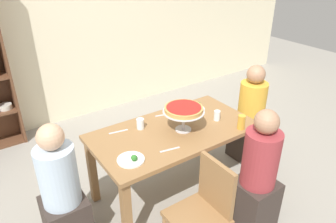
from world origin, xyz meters
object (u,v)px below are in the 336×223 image
object	(u,v)px
salad_plate_near_diner	(195,107)
diner_head_west	(62,196)
chair_near_left	(204,209)
water_glass_clear_spare	(178,107)
deep_dish_pizza_stand	(184,110)
beer_glass_amber_tall	(241,122)
diner_head_east	(250,120)
water_glass_clear_near	(140,124)
dining_table	(174,139)
cutlery_fork_far	(164,115)
water_glass_clear_far	(217,115)
cutlery_knife_near	(118,132)
cutlery_fork_near	(170,150)
diner_near_right	(257,178)
salad_plate_far_diner	(131,159)

from	to	relation	value
salad_plate_near_diner	diner_head_west	bearing A→B (deg)	-171.77
chair_near_left	water_glass_clear_spare	xyz separation A→B (m)	(0.48, 1.01, 0.31)
deep_dish_pizza_stand	beer_glass_amber_tall	world-z (taller)	deep_dish_pizza_stand
diner_head_east	water_glass_clear_near	size ratio (longest dim) A/B	11.47
diner_head_east	salad_plate_near_diner	bearing A→B (deg)	-16.84
deep_dish_pizza_stand	water_glass_clear_near	distance (m)	0.43
beer_glass_amber_tall	dining_table	bearing A→B (deg)	147.78
salad_plate_near_diner	beer_glass_amber_tall	xyz separation A→B (m)	(0.10, -0.55, 0.05)
water_glass_clear_near	cutlery_fork_far	distance (m)	0.34
beer_glass_amber_tall	water_glass_clear_far	bearing A→B (deg)	106.43
water_glass_clear_near	beer_glass_amber_tall	bearing A→B (deg)	-34.60
water_glass_clear_near	cutlery_knife_near	bearing A→B (deg)	162.99
deep_dish_pizza_stand	cutlery_fork_near	distance (m)	0.40
diner_near_right	water_glass_clear_far	size ratio (longest dim) A/B	11.54
diner_head_west	deep_dish_pizza_stand	distance (m)	1.25
water_glass_clear_far	cutlery_fork_far	distance (m)	0.54
deep_dish_pizza_stand	salad_plate_far_diner	xyz separation A→B (m)	(-0.63, -0.15, -0.19)
cutlery_fork_near	salad_plate_far_diner	bearing A→B (deg)	-177.63
water_glass_clear_far	deep_dish_pizza_stand	bearing A→B (deg)	174.76
diner_head_east	cutlery_fork_near	bearing A→B (deg)	11.57
deep_dish_pizza_stand	diner_head_west	bearing A→B (deg)	177.54
salad_plate_near_diner	cutlery_knife_near	size ratio (longest dim) A/B	1.20
diner_near_right	cutlery_fork_far	distance (m)	1.09
diner_head_west	salad_plate_far_diner	distance (m)	0.63
beer_glass_amber_tall	water_glass_clear_near	bearing A→B (deg)	145.40
salad_plate_near_diner	cutlery_fork_far	bearing A→B (deg)	167.50
water_glass_clear_near	chair_near_left	bearing A→B (deg)	-89.81
diner_head_east	cutlery_fork_far	world-z (taller)	diner_head_east
beer_glass_amber_tall	cutlery_knife_near	world-z (taller)	beer_glass_amber_tall
salad_plate_far_diner	diner_head_west	bearing A→B (deg)	159.49
deep_dish_pizza_stand	water_glass_clear_near	bearing A→B (deg)	141.70
cutlery_knife_near	diner_head_west	bearing A→B (deg)	31.68
diner_near_right	diner_head_east	bearing A→B (deg)	-44.04
diner_near_right	cutlery_fork_far	bearing A→B (deg)	15.15
diner_head_west	chair_near_left	distance (m)	1.12
diner_near_right	cutlery_knife_near	bearing A→B (deg)	39.10
diner_head_west	water_glass_clear_near	size ratio (longest dim) A/B	11.47
cutlery_fork_near	cutlery_fork_far	bearing A→B (deg)	71.51
chair_near_left	water_glass_clear_near	distance (m)	0.98
diner_near_right	chair_near_left	size ratio (longest dim) A/B	1.32
salad_plate_near_diner	cutlery_fork_far	world-z (taller)	salad_plate_near_diner
deep_dish_pizza_stand	salad_plate_near_diner	xyz separation A→B (m)	(0.36, 0.27, -0.18)
salad_plate_near_diner	water_glass_clear_spare	bearing A→B (deg)	162.68
diner_head_west	chair_near_left	xyz separation A→B (m)	(0.85, -0.74, -0.01)
beer_glass_amber_tall	cutlery_fork_near	distance (m)	0.76
dining_table	water_glass_clear_far	size ratio (longest dim) A/B	15.43
diner_head_west	salad_plate_far_diner	xyz separation A→B (m)	(0.53, -0.20, 0.26)
beer_glass_amber_tall	cutlery_fork_far	world-z (taller)	beer_glass_amber_tall
diner_head_east	water_glass_clear_spare	xyz separation A→B (m)	(-0.84, 0.26, 0.30)
diner_head_west	salad_plate_near_diner	xyz separation A→B (m)	(1.51, 0.22, 0.27)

